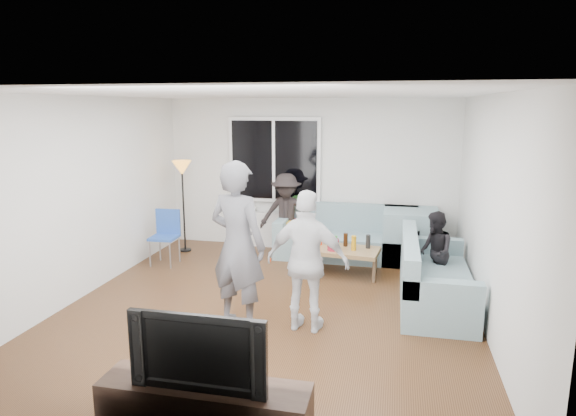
% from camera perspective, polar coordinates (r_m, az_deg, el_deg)
% --- Properties ---
extents(floor, '(5.00, 5.50, 0.04)m').
position_cam_1_polar(floor, '(6.31, -2.10, -11.51)').
color(floor, '#56351C').
rests_on(floor, ground).
extents(ceiling, '(5.00, 5.50, 0.04)m').
position_cam_1_polar(ceiling, '(5.81, -2.29, 13.20)').
color(ceiling, white).
rests_on(ceiling, ground).
extents(wall_back, '(5.00, 0.04, 2.60)m').
position_cam_1_polar(wall_back, '(8.59, 2.45, 3.87)').
color(wall_back, silver).
rests_on(wall_back, ground).
extents(wall_front, '(5.00, 0.04, 2.60)m').
position_cam_1_polar(wall_front, '(3.41, -14.09, -8.68)').
color(wall_front, silver).
rests_on(wall_front, ground).
extents(wall_left, '(0.04, 5.50, 2.60)m').
position_cam_1_polar(wall_left, '(6.98, -22.64, 1.16)').
color(wall_left, silver).
rests_on(wall_left, ground).
extents(wall_right, '(0.04, 5.50, 2.60)m').
position_cam_1_polar(wall_right, '(5.83, 22.54, -0.75)').
color(wall_right, silver).
rests_on(wall_right, ground).
extents(window_frame, '(1.62, 0.06, 1.47)m').
position_cam_1_polar(window_frame, '(8.61, -1.58, 5.56)').
color(window_frame, white).
rests_on(window_frame, wall_back).
extents(window_glass, '(1.50, 0.02, 1.35)m').
position_cam_1_polar(window_glass, '(8.57, -1.64, 5.53)').
color(window_glass, black).
rests_on(window_glass, window_frame).
extents(window_mullion, '(0.05, 0.03, 1.35)m').
position_cam_1_polar(window_mullion, '(8.56, -1.66, 5.53)').
color(window_mullion, white).
rests_on(window_mullion, window_frame).
extents(radiator, '(1.30, 0.12, 0.62)m').
position_cam_1_polar(radiator, '(8.79, -1.60, -2.53)').
color(radiator, silver).
rests_on(radiator, floor).
extents(potted_plant, '(0.22, 0.19, 0.35)m').
position_cam_1_polar(potted_plant, '(8.58, 0.65, 0.43)').
color(potted_plant, '#2D6126').
rests_on(potted_plant, radiator).
extents(vase, '(0.17, 0.17, 0.18)m').
position_cam_1_polar(vase, '(8.77, -4.18, 0.10)').
color(vase, white).
rests_on(vase, radiator).
extents(sofa_back_section, '(2.30, 0.85, 0.85)m').
position_cam_1_polar(sofa_back_section, '(8.18, 6.71, -2.85)').
color(sofa_back_section, gray).
rests_on(sofa_back_section, floor).
extents(sofa_right_section, '(2.00, 0.85, 0.85)m').
position_cam_1_polar(sofa_right_section, '(6.54, 16.74, -7.01)').
color(sofa_right_section, gray).
rests_on(sofa_right_section, floor).
extents(sofa_corner, '(0.85, 0.85, 0.85)m').
position_cam_1_polar(sofa_corner, '(8.15, 13.92, -3.18)').
color(sofa_corner, gray).
rests_on(sofa_corner, floor).
extents(cushion_yellow, '(0.40, 0.34, 0.14)m').
position_cam_1_polar(cushion_yellow, '(8.27, 0.66, -2.01)').
color(cushion_yellow, '#BB8F1B').
rests_on(cushion_yellow, sofa_back_section).
extents(cushion_red, '(0.38, 0.32, 0.13)m').
position_cam_1_polar(cushion_red, '(8.32, 1.49, -1.92)').
color(cushion_red, maroon).
rests_on(cushion_red, sofa_back_section).
extents(coffee_table, '(1.16, 0.72, 0.40)m').
position_cam_1_polar(coffee_table, '(7.43, 6.12, -6.14)').
color(coffee_table, olive).
rests_on(coffee_table, floor).
extents(pitcher, '(0.17, 0.17, 0.17)m').
position_cam_1_polar(pitcher, '(7.25, 5.24, -4.23)').
color(pitcher, maroon).
rests_on(pitcher, coffee_table).
extents(side_chair, '(0.42, 0.42, 0.86)m').
position_cam_1_polar(side_chair, '(8.02, -14.10, -3.39)').
color(side_chair, '#264EA8').
rests_on(side_chair, floor).
extents(floor_lamp, '(0.32, 0.32, 1.56)m').
position_cam_1_polar(floor_lamp, '(8.61, -11.97, 0.13)').
color(floor_lamp, orange).
rests_on(floor_lamp, floor).
extents(player_left, '(0.79, 0.64, 1.90)m').
position_cam_1_polar(player_left, '(5.53, -5.82, -4.29)').
color(player_left, '#4A4A4F').
rests_on(player_left, floor).
extents(player_right, '(0.97, 0.48, 1.59)m').
position_cam_1_polar(player_right, '(5.44, 2.27, -6.21)').
color(player_right, silver).
rests_on(player_right, floor).
extents(spectator_right, '(0.50, 0.60, 1.10)m').
position_cam_1_polar(spectator_right, '(6.90, 16.56, -4.93)').
color(spectator_right, black).
rests_on(spectator_right, floor).
extents(spectator_back, '(0.93, 0.59, 1.37)m').
position_cam_1_polar(spectator_back, '(8.30, -0.22, -0.70)').
color(spectator_back, black).
rests_on(spectator_back, floor).
extents(tv_console, '(1.60, 0.40, 0.44)m').
position_cam_1_polar(tv_console, '(4.06, -9.56, -22.04)').
color(tv_console, '#332319').
rests_on(tv_console, floor).
extents(television, '(1.03, 0.14, 0.59)m').
position_cam_1_polar(television, '(3.80, -9.84, -15.53)').
color(television, black).
rests_on(television, tv_console).
extents(bottle_c, '(0.07, 0.07, 0.20)m').
position_cam_1_polar(bottle_c, '(7.47, 6.66, -3.65)').
color(bottle_c, black).
rests_on(bottle_c, coffee_table).
extents(bottle_b, '(0.08, 0.08, 0.22)m').
position_cam_1_polar(bottle_b, '(7.21, 5.41, -4.11)').
color(bottle_b, '#1C8418').
rests_on(bottle_b, coffee_table).
extents(bottle_a, '(0.07, 0.07, 0.19)m').
position_cam_1_polar(bottle_a, '(7.51, 3.71, -3.55)').
color(bottle_a, red).
rests_on(bottle_a, coffee_table).
extents(bottle_d, '(0.07, 0.07, 0.22)m').
position_cam_1_polar(bottle_d, '(7.27, 7.60, -4.03)').
color(bottle_d, '#C78A11').
rests_on(bottle_d, coffee_table).
extents(bottle_e, '(0.07, 0.07, 0.21)m').
position_cam_1_polar(bottle_e, '(7.41, 9.23, -3.84)').
color(bottle_e, black).
rests_on(bottle_e, coffee_table).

